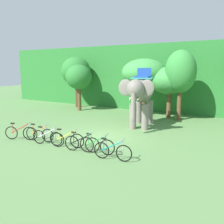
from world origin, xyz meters
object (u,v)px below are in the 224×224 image
(tree_center_left, at_px, (79,77))
(bike_yellow, at_px, (67,140))
(bike_white, at_px, (47,137))
(tree_left, at_px, (170,81))
(tree_center, at_px, (144,73))
(bike_orange, at_px, (40,134))
(bike_green, at_px, (97,145))
(elephant, at_px, (141,93))
(bike_black, at_px, (82,143))
(bike_teal, at_px, (112,151))
(tree_center_right, at_px, (76,71))
(tree_far_right, at_px, (181,72))
(bike_red, at_px, (20,133))

(tree_center_left, xyz_separation_m, bike_yellow, (6.37, -8.71, -2.57))
(bike_white, bearing_deg, tree_left, 74.64)
(tree_center, relative_size, bike_orange, 2.67)
(tree_center, height_order, bike_green, tree_center)
(tree_center, xyz_separation_m, bike_yellow, (0.48, -9.60, -2.99))
(tree_center_left, height_order, tree_center, tree_center)
(tree_center, xyz_separation_m, bike_orange, (-1.44, -9.58, -2.99))
(elephant, relative_size, bike_white, 2.52)
(bike_black, xyz_separation_m, bike_teal, (1.75, -0.17, 0.00))
(bike_yellow, bearing_deg, bike_orange, 179.31)
(bike_green, height_order, bike_teal, same)
(tree_left, distance_m, bike_teal, 10.33)
(bike_white, height_order, bike_green, same)
(bike_orange, height_order, bike_white, same)
(tree_center_right, xyz_separation_m, elephant, (9.04, -4.47, -1.26))
(bike_yellow, bearing_deg, tree_center_right, 127.85)
(bike_green, bearing_deg, tree_center, 102.97)
(tree_center_left, bearing_deg, bike_black, -50.16)
(tree_far_right, distance_m, bike_red, 11.44)
(tree_center_left, distance_m, bike_yellow, 11.09)
(bike_white, bearing_deg, tree_far_right, 68.65)
(tree_left, height_order, bike_orange, tree_left)
(elephant, height_order, bike_red, elephant)
(bike_yellow, bearing_deg, bike_red, -174.07)
(tree_center, height_order, elephant, tree_center)
(tree_center, relative_size, tree_far_right, 0.89)
(tree_far_right, distance_m, bike_orange, 10.65)
(tree_left, xyz_separation_m, bike_red, (-4.63, -10.02, -2.44))
(tree_center_left, distance_m, bike_teal, 13.04)
(bike_green, bearing_deg, bike_black, -170.70)
(bike_black, relative_size, bike_green, 0.98)
(bike_white, distance_m, bike_black, 2.11)
(tree_far_right, height_order, bike_white, tree_far_right)
(bike_red, bearing_deg, bike_black, 3.09)
(elephant, bearing_deg, bike_yellow, -101.37)
(bike_orange, relative_size, bike_green, 1.00)
(elephant, bearing_deg, bike_green, -84.11)
(tree_center_right, relative_size, tree_far_right, 0.96)
(tree_center_right, relative_size, bike_red, 3.06)
(tree_center, bearing_deg, bike_teal, -71.99)
(bike_white, xyz_separation_m, bike_black, (2.10, 0.10, 0.00))
(tree_far_right, relative_size, bike_red, 3.20)
(tree_left, bearing_deg, bike_white, -105.36)
(bike_red, bearing_deg, bike_orange, 16.98)
(bike_white, height_order, bike_teal, same)
(bike_red, bearing_deg, tree_center_left, 110.31)
(tree_far_right, distance_m, bike_green, 9.70)
(tree_center_left, xyz_separation_m, bike_teal, (9.10, -8.98, -2.57))
(bike_orange, xyz_separation_m, bike_teal, (4.65, -0.29, 0.00))
(tree_left, height_order, elephant, tree_left)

